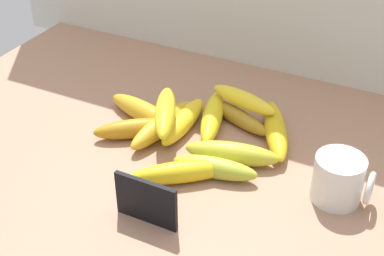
# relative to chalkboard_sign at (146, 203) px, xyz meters

# --- Properties ---
(counter_top) EXTENTS (1.10, 0.76, 0.03)m
(counter_top) POSITION_rel_chalkboard_sign_xyz_m (-0.08, 0.20, -0.05)
(counter_top) COLOR #A5785D
(counter_top) RESTS_ON ground
(chalkboard_sign) EXTENTS (0.11, 0.02, 0.08)m
(chalkboard_sign) POSITION_rel_chalkboard_sign_xyz_m (0.00, 0.00, 0.00)
(chalkboard_sign) COLOR black
(chalkboard_sign) RESTS_ON counter_top
(coffee_mug) EXTENTS (0.10, 0.09, 0.08)m
(coffee_mug) POSITION_rel_chalkboard_sign_xyz_m (0.26, 0.19, 0.00)
(coffee_mug) COLOR silver
(coffee_mug) RESTS_ON counter_top
(banana_0) EXTENTS (0.05, 0.18, 0.04)m
(banana_0) POSITION_rel_chalkboard_sign_xyz_m (-0.07, 0.26, -0.02)
(banana_0) COLOR yellow
(banana_0) RESTS_ON counter_top
(banana_1) EXTENTS (0.15, 0.13, 0.04)m
(banana_1) POSITION_rel_chalkboard_sign_xyz_m (-0.14, 0.19, -0.02)
(banana_1) COLOR #B67F17
(banana_1) RESTS_ON counter_top
(banana_2) EXTENTS (0.12, 0.20, 0.04)m
(banana_2) POSITION_rel_chalkboard_sign_xyz_m (0.11, 0.31, -0.02)
(banana_2) COLOR gold
(banana_2) RESTS_ON counter_top
(banana_3) EXTENTS (0.16, 0.06, 0.04)m
(banana_3) POSITION_rel_chalkboard_sign_xyz_m (0.05, 0.15, -0.02)
(banana_3) COLOR gold
(banana_3) RESTS_ON counter_top
(banana_4) EXTENTS (0.18, 0.15, 0.04)m
(banana_4) POSITION_rel_chalkboard_sign_xyz_m (0.01, 0.12, -0.02)
(banana_4) COLOR yellow
(banana_4) RESTS_ON counter_top
(banana_5) EXTENTS (0.09, 0.19, 0.04)m
(banana_5) POSITION_rel_chalkboard_sign_xyz_m (-0.02, 0.30, -0.02)
(banana_5) COLOR yellow
(banana_5) RESTS_ON counter_top
(banana_6) EXTENTS (0.21, 0.10, 0.04)m
(banana_6) POSITION_rel_chalkboard_sign_xyz_m (-0.15, 0.25, -0.02)
(banana_6) COLOR gold
(banana_6) RESTS_ON counter_top
(banana_7) EXTENTS (0.07, 0.20, 0.04)m
(banana_7) POSITION_rel_chalkboard_sign_xyz_m (-0.10, 0.23, -0.02)
(banana_7) COLOR gold
(banana_7) RESTS_ON counter_top
(banana_8) EXTENTS (0.18, 0.09, 0.04)m
(banana_8) POSITION_rel_chalkboard_sign_xyz_m (0.06, 0.20, -0.02)
(banana_8) COLOR gold
(banana_8) RESTS_ON counter_top
(banana_9) EXTENTS (0.17, 0.10, 0.03)m
(banana_9) POSITION_rel_chalkboard_sign_xyz_m (0.02, 0.33, -0.02)
(banana_9) COLOR #A27A21
(banana_9) RESTS_ON counter_top
(banana_10) EXTENTS (0.11, 0.17, 0.04)m
(banana_10) POSITION_rel_chalkboard_sign_xyz_m (-0.09, 0.22, 0.02)
(banana_10) COLOR yellow
(banana_10) RESTS_ON banana_7
(banana_11) EXTENTS (0.16, 0.07, 0.03)m
(banana_11) POSITION_rel_chalkboard_sign_xyz_m (0.03, 0.34, 0.01)
(banana_11) COLOR yellow
(banana_11) RESTS_ON banana_9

